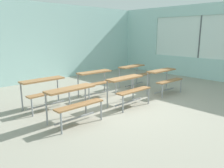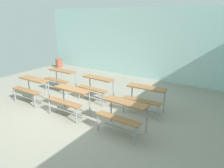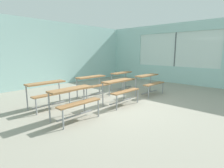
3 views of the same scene
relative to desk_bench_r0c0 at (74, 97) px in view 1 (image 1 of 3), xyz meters
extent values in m
cube|color=gray|center=(1.49, -0.08, -0.59)|extent=(10.00, 9.00, 0.05)
cube|color=#A8D1CC|center=(1.49, 4.42, 0.94)|extent=(10.00, 0.12, 3.00)
cube|color=#A8D1CC|center=(6.49, -0.08, -0.14)|extent=(0.12, 9.00, 0.85)
cube|color=#A8D1CC|center=(6.49, -0.08, 2.21)|extent=(0.12, 9.00, 0.45)
cube|color=#A8D1CC|center=(6.49, 3.47, 1.14)|extent=(0.12, 1.90, 1.70)
cube|color=silver|center=(6.49, 0.42, 1.14)|extent=(0.02, 4.20, 1.70)
cube|color=#4C5156|center=(6.49, 0.42, 1.14)|extent=(0.06, 0.05, 1.70)
cube|color=olive|center=(0.00, 0.11, 0.16)|extent=(1.10, 0.33, 0.04)
cube|color=olive|center=(0.00, -0.21, -0.12)|extent=(1.10, 0.23, 0.03)
cylinder|color=gray|center=(-0.50, 0.25, -0.20)|extent=(0.04, 0.04, 0.72)
cylinder|color=gray|center=(0.50, 0.25, -0.20)|extent=(0.04, 0.04, 0.72)
cylinder|color=gray|center=(-0.50, -0.30, -0.34)|extent=(0.04, 0.04, 0.44)
cylinder|color=gray|center=(0.50, -0.30, -0.34)|extent=(0.04, 0.04, 0.44)
cube|color=gray|center=(0.00, -0.03, -0.46)|extent=(1.00, 0.04, 0.03)
cube|color=olive|center=(1.67, 0.09, 0.16)|extent=(1.10, 0.32, 0.04)
cube|color=olive|center=(1.67, -0.23, -0.12)|extent=(1.10, 0.22, 0.03)
cylinder|color=gray|center=(1.17, 0.23, -0.20)|extent=(0.04, 0.04, 0.72)
cylinder|color=gray|center=(2.17, 0.23, -0.20)|extent=(0.04, 0.04, 0.72)
cylinder|color=gray|center=(1.17, -0.32, -0.34)|extent=(0.04, 0.04, 0.44)
cylinder|color=gray|center=(2.17, -0.32, -0.34)|extent=(0.04, 0.04, 0.44)
cube|color=gray|center=(1.67, -0.05, -0.46)|extent=(1.00, 0.03, 0.03)
cube|color=olive|center=(3.36, 0.10, 0.16)|extent=(1.11, 0.35, 0.04)
cube|color=olive|center=(3.35, -0.22, -0.12)|extent=(1.11, 0.25, 0.03)
cylinder|color=gray|center=(2.86, 0.25, -0.20)|extent=(0.04, 0.04, 0.72)
cylinder|color=gray|center=(3.86, 0.22, -0.20)|extent=(0.04, 0.04, 0.72)
cylinder|color=gray|center=(2.85, -0.30, -0.34)|extent=(0.04, 0.04, 0.44)
cylinder|color=gray|center=(3.85, -0.33, -0.34)|extent=(0.04, 0.04, 0.44)
cube|color=gray|center=(3.35, -0.04, -0.46)|extent=(1.00, 0.06, 0.03)
cube|color=olive|center=(0.00, 1.36, 0.16)|extent=(1.10, 0.33, 0.04)
cube|color=olive|center=(0.00, 1.04, -0.12)|extent=(1.10, 0.23, 0.03)
cylinder|color=gray|center=(-0.51, 1.49, -0.20)|extent=(0.04, 0.04, 0.72)
cylinder|color=gray|center=(0.49, 1.50, -0.20)|extent=(0.04, 0.04, 0.72)
cylinder|color=gray|center=(-0.50, 0.94, -0.34)|extent=(0.04, 0.04, 0.44)
cylinder|color=gray|center=(0.50, 0.95, -0.34)|extent=(0.04, 0.04, 0.44)
cube|color=gray|center=(0.00, 1.22, -0.46)|extent=(1.00, 0.04, 0.03)
cube|color=olive|center=(1.66, 1.34, 0.16)|extent=(1.11, 0.37, 0.04)
cube|color=olive|center=(1.64, 1.02, -0.12)|extent=(1.11, 0.27, 0.03)
cylinder|color=gray|center=(1.16, 1.50, -0.20)|extent=(0.04, 0.04, 0.72)
cylinder|color=gray|center=(2.16, 1.45, -0.20)|extent=(0.04, 0.04, 0.72)
cylinder|color=gray|center=(1.14, 0.95, -0.34)|extent=(0.04, 0.04, 0.44)
cylinder|color=gray|center=(2.14, 0.90, -0.34)|extent=(0.04, 0.04, 0.44)
cube|color=gray|center=(1.65, 1.20, -0.46)|extent=(1.00, 0.08, 0.03)
cube|color=olive|center=(3.35, 1.33, 0.16)|extent=(1.11, 0.37, 0.04)
cube|color=olive|center=(3.36, 1.01, -0.12)|extent=(1.11, 0.27, 0.03)
cylinder|color=gray|center=(2.84, 1.44, -0.20)|extent=(0.04, 0.04, 0.72)
cylinder|color=gray|center=(3.84, 1.49, -0.20)|extent=(0.04, 0.04, 0.72)
cylinder|color=gray|center=(2.87, 0.89, -0.34)|extent=(0.04, 0.04, 0.44)
cylinder|color=gray|center=(3.87, 0.94, -0.34)|extent=(0.04, 0.04, 0.44)
cube|color=gray|center=(3.35, 1.19, -0.46)|extent=(1.00, 0.08, 0.03)
camera|label=1|loc=(-2.48, -3.77, 1.31)|focal=35.47mm
camera|label=2|loc=(5.46, -3.70, 2.06)|focal=32.46mm
camera|label=3|loc=(-2.31, -3.38, 1.04)|focal=28.00mm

